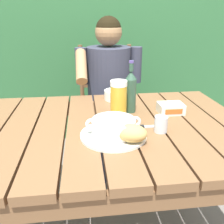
{
  "coord_description": "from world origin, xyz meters",
  "views": [
    {
      "loc": [
        -0.13,
        -1.03,
        1.2
      ],
      "look_at": [
        -0.01,
        -0.02,
        0.8
      ],
      "focal_mm": 38.67,
      "sensor_mm": 36.0,
      "label": 1
    }
  ],
  "objects": [
    {
      "name": "serving_plate",
      "position": [
        -0.01,
        -0.12,
        0.73
      ],
      "size": [
        0.28,
        0.28,
        0.01
      ],
      "color": "white",
      "rests_on": "dining_table"
    },
    {
      "name": "bread_roll",
      "position": [
        0.05,
        -0.19,
        0.77
      ],
      "size": [
        0.15,
        0.14,
        0.07
      ],
      "color": "tan",
      "rests_on": "serving_plate"
    },
    {
      "name": "water_glass_small",
      "position": [
        0.2,
        -0.1,
        0.76
      ],
      "size": [
        0.06,
        0.06,
        0.07
      ],
      "color": "silver",
      "rests_on": "dining_table"
    },
    {
      "name": "beer_bottle",
      "position": [
        0.11,
        0.15,
        0.84
      ],
      "size": [
        0.06,
        0.06,
        0.27
      ],
      "color": "#30513D",
      "rests_on": "dining_table"
    },
    {
      "name": "person_eating",
      "position": [
        0.06,
        0.69,
        0.71
      ],
      "size": [
        0.48,
        0.47,
        1.2
      ],
      "color": "#373A4B",
      "rests_on": "ground_plane"
    },
    {
      "name": "soup_bowl",
      "position": [
        -0.01,
        -0.12,
        0.77
      ],
      "size": [
        0.23,
        0.18,
        0.07
      ],
      "color": "white",
      "rests_on": "serving_plate"
    },
    {
      "name": "chair_near_diner",
      "position": [
        0.06,
        0.89,
        0.48
      ],
      "size": [
        0.44,
        0.4,
        0.98
      ],
      "color": "brown",
      "rests_on": "ground_plane"
    },
    {
      "name": "butter_tub",
      "position": [
        0.32,
        0.1,
        0.75
      ],
      "size": [
        0.13,
        0.1,
        0.05
      ],
      "color": "white",
      "rests_on": "dining_table"
    },
    {
      "name": "diner_bowl",
      "position": [
        0.06,
        0.36,
        0.75
      ],
      "size": [
        0.14,
        0.14,
        0.06
      ],
      "color": "white",
      "rests_on": "dining_table"
    },
    {
      "name": "hedge_backdrop",
      "position": [
        0.01,
        1.59,
        1.14
      ],
      "size": [
        3.05,
        0.86,
        2.92
      ],
      "color": "#316A3A",
      "rests_on": "ground_plane"
    },
    {
      "name": "dining_table",
      "position": [
        -0.0,
        0.0,
        0.64
      ],
      "size": [
        1.3,
        0.91,
        0.73
      ],
      "color": "brown",
      "rests_on": "ground_plane"
    },
    {
      "name": "beer_glass",
      "position": [
        0.04,
        0.09,
        0.82
      ],
      "size": [
        0.08,
        0.08,
        0.19
      ],
      "color": "gold",
      "rests_on": "dining_table"
    },
    {
      "name": "table_knife",
      "position": [
        0.13,
        -0.05,
        0.73
      ],
      "size": [
        0.17,
        0.02,
        0.01
      ],
      "color": "silver",
      "rests_on": "dining_table"
    }
  ]
}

